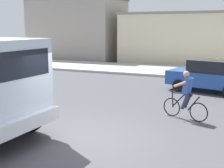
{
  "coord_description": "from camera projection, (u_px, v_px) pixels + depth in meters",
  "views": [
    {
      "loc": [
        4.04,
        -7.31,
        3.23
      ],
      "look_at": [
        -0.12,
        2.5,
        1.2
      ],
      "focal_mm": 48.72,
      "sensor_mm": 36.0,
      "label": 1
    }
  ],
  "objects": [
    {
      "name": "sidewalk_far",
      "position": [
        177.0,
        71.0,
        21.59
      ],
      "size": [
        80.0,
        5.0,
        0.16
      ],
      "primitive_type": "cube",
      "color": "#ADADA8",
      "rests_on": "ground"
    },
    {
      "name": "ground_plane",
      "position": [
        82.0,
        140.0,
        8.77
      ],
      "size": [
        120.0,
        120.0,
        0.0
      ],
      "primitive_type": "plane",
      "color": "#4C4C51"
    },
    {
      "name": "car_red_near",
      "position": [
        210.0,
        76.0,
        15.11
      ],
      "size": [
        4.27,
        2.53,
        1.6
      ],
      "color": "#234C9E",
      "rests_on": "ground"
    },
    {
      "name": "building_mid_block",
      "position": [
        180.0,
        38.0,
        27.65
      ],
      "size": [
        9.88,
        6.9,
        4.41
      ],
      "color": "beige",
      "rests_on": "ground"
    },
    {
      "name": "cyclist",
      "position": [
        186.0,
        95.0,
        10.6
      ],
      "size": [
        1.65,
        0.69,
        1.72
      ],
      "color": "black",
      "rests_on": "ground"
    },
    {
      "name": "pedestrian_near_kerb",
      "position": [
        217.0,
        73.0,
        15.63
      ],
      "size": [
        0.34,
        0.22,
        1.62
      ],
      "color": "#2D334C",
      "rests_on": "ground"
    },
    {
      "name": "building_corner_left",
      "position": [
        78.0,
        29.0,
        30.72
      ],
      "size": [
        8.81,
        5.99,
        5.93
      ],
      "color": "#9E9389",
      "rests_on": "ground"
    }
  ]
}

